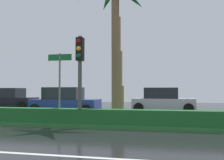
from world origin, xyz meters
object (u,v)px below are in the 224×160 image
at_px(traffic_signal_median_right, 80,63).
at_px(car_in_traffic_second, 9,99).
at_px(car_in_traffic_third, 65,101).
at_px(palm_tree_centre_left, 115,6).
at_px(car_in_traffic_fourth, 163,100).
at_px(street_name_sign, 60,78).

height_order(traffic_signal_median_right, car_in_traffic_second, traffic_signal_median_right).
relative_size(traffic_signal_median_right, car_in_traffic_third, 0.84).
relative_size(palm_tree_centre_left, car_in_traffic_fourth, 1.60).
height_order(car_in_traffic_second, car_in_traffic_third, same).
bearing_deg(car_in_traffic_fourth, street_name_sign, -117.74).
bearing_deg(street_name_sign, traffic_signal_median_right, -22.66).
bearing_deg(car_in_traffic_second, palm_tree_centre_left, -34.44).
relative_size(street_name_sign, car_in_traffic_third, 0.70).
relative_size(car_in_traffic_second, car_in_traffic_third, 1.00).
xyz_separation_m(car_in_traffic_second, car_in_traffic_fourth, (12.24, -0.00, 0.00)).
xyz_separation_m(palm_tree_centre_left, car_in_traffic_fourth, (1.93, 7.06, -4.57)).
relative_size(palm_tree_centre_left, traffic_signal_median_right, 1.89).
distance_m(traffic_signal_median_right, street_name_sign, 1.31).
xyz_separation_m(car_in_traffic_second, car_in_traffic_third, (6.17, -3.12, 0.00)).
distance_m(street_name_sign, car_in_traffic_fourth, 9.17).
height_order(street_name_sign, car_in_traffic_fourth, street_name_sign).
distance_m(palm_tree_centre_left, car_in_traffic_second, 13.30).
distance_m(car_in_traffic_second, car_in_traffic_third, 6.91).
bearing_deg(street_name_sign, car_in_traffic_fourth, 62.26).
bearing_deg(car_in_traffic_third, car_in_traffic_second, 153.21).
distance_m(palm_tree_centre_left, traffic_signal_median_right, 3.33).
bearing_deg(car_in_traffic_third, street_name_sign, -69.55).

